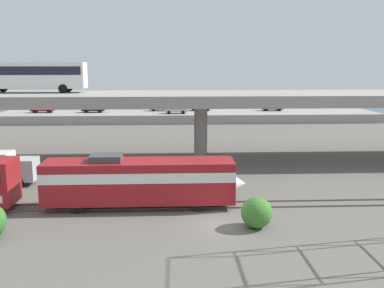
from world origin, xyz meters
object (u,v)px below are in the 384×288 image
at_px(transit_bus_on_overpass, 31,74).
at_px(parked_car_4, 200,107).
at_px(train_locomotive, 149,179).
at_px(parked_car_2, 160,107).
at_px(parked_car_3, 272,107).
at_px(parked_car_1, 43,109).
at_px(parked_car_0, 176,109).
at_px(parked_car_5, 93,108).

distance_m(transit_bus_on_overpass, parked_car_4, 42.34).
height_order(train_locomotive, parked_car_4, train_locomotive).
xyz_separation_m(parked_car_2, parked_car_3, (22.34, -0.88, 0.00)).
relative_size(train_locomotive, parked_car_1, 3.60).
height_order(train_locomotive, transit_bus_on_overpass, transit_bus_on_overpass).
height_order(parked_car_0, parked_car_5, same).
relative_size(parked_car_1, parked_car_5, 1.02).
xyz_separation_m(parked_car_2, parked_car_4, (8.10, 0.06, 0.00)).
xyz_separation_m(parked_car_0, parked_car_4, (5.00, 4.97, 0.00)).
distance_m(parked_car_4, parked_car_5, 20.98).
bearing_deg(parked_car_4, parked_car_1, 4.12).
bearing_deg(train_locomotive, parked_car_3, 67.41).
distance_m(parked_car_1, parked_car_2, 22.54).
bearing_deg(parked_car_1, parked_car_3, -178.39).
distance_m(parked_car_0, parked_car_1, 25.69).
height_order(parked_car_3, parked_car_4, same).
distance_m(train_locomotive, parked_car_4, 53.62).
relative_size(train_locomotive, parked_car_4, 3.38).
height_order(train_locomotive, parked_car_3, train_locomotive).
xyz_separation_m(parked_car_3, parked_car_4, (-14.24, 0.94, 0.00)).
xyz_separation_m(parked_car_3, parked_car_5, (-35.10, -1.35, 0.00)).
bearing_deg(parked_car_4, parked_car_3, 176.22).
bearing_deg(train_locomotive, parked_car_1, 114.38).
bearing_deg(parked_car_2, train_locomotive, -89.31).
bearing_deg(parked_car_4, transit_bus_on_overpass, 59.06).
height_order(parked_car_0, parked_car_3, same).
bearing_deg(parked_car_1, train_locomotive, 114.38).
distance_m(train_locomotive, transit_bus_on_overpass, 23.53).
bearing_deg(parked_car_3, parked_car_5, -177.80).
distance_m(train_locomotive, parked_car_0, 48.20).
distance_m(transit_bus_on_overpass, parked_car_0, 35.68).
bearing_deg(parked_car_2, transit_bus_on_overpass, -110.48).
height_order(train_locomotive, parked_car_1, train_locomotive).
distance_m(transit_bus_on_overpass, parked_car_2, 38.82).
relative_size(transit_bus_on_overpass, parked_car_4, 2.60).
xyz_separation_m(parked_car_0, parked_car_2, (-3.10, 4.91, -0.00)).
distance_m(parked_car_0, parked_car_3, 19.66).
height_order(parked_car_1, parked_car_3, same).
height_order(transit_bus_on_overpass, parked_car_1, transit_bus_on_overpass).
xyz_separation_m(transit_bus_on_overpass, parked_car_1, (-9.10, 33.56, -7.37)).
relative_size(parked_car_2, parked_car_5, 1.00).
height_order(parked_car_1, parked_car_4, same).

